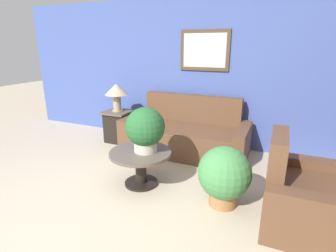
{
  "coord_description": "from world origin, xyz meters",
  "views": [
    {
      "loc": [
        1.64,
        -1.7,
        1.8
      ],
      "look_at": [
        0.11,
        1.77,
        0.62
      ],
      "focal_mm": 28.0,
      "sensor_mm": 36.0,
      "label": 1
    }
  ],
  "objects_px": {
    "couch_main": "(185,135)",
    "table_lamp": "(116,91)",
    "coffee_table": "(141,161)",
    "potted_plant_on_table": "(145,129)",
    "potted_plant_floor": "(224,175)",
    "armchair": "(310,199)",
    "side_table": "(118,126)"
  },
  "relations": [
    {
      "from": "potted_plant_floor",
      "to": "armchair",
      "type": "bearing_deg",
      "value": 0.51
    },
    {
      "from": "coffee_table",
      "to": "potted_plant_on_table",
      "type": "distance_m",
      "value": 0.44
    },
    {
      "from": "side_table",
      "to": "table_lamp",
      "type": "bearing_deg",
      "value": 0.0
    },
    {
      "from": "coffee_table",
      "to": "potted_plant_floor",
      "type": "height_order",
      "value": "potted_plant_floor"
    },
    {
      "from": "couch_main",
      "to": "armchair",
      "type": "height_order",
      "value": "same"
    },
    {
      "from": "armchair",
      "to": "table_lamp",
      "type": "distance_m",
      "value": 3.52
    },
    {
      "from": "potted_plant_floor",
      "to": "coffee_table",
      "type": "bearing_deg",
      "value": 178.19
    },
    {
      "from": "couch_main",
      "to": "potted_plant_floor",
      "type": "height_order",
      "value": "couch_main"
    },
    {
      "from": "armchair",
      "to": "potted_plant_floor",
      "type": "relative_size",
      "value": 1.45
    },
    {
      "from": "coffee_table",
      "to": "couch_main",
      "type": "bearing_deg",
      "value": 83.72
    },
    {
      "from": "couch_main",
      "to": "table_lamp",
      "type": "bearing_deg",
      "value": -178.72
    },
    {
      "from": "table_lamp",
      "to": "potted_plant_floor",
      "type": "relative_size",
      "value": 0.72
    },
    {
      "from": "potted_plant_on_table",
      "to": "coffee_table",
      "type": "bearing_deg",
      "value": -141.8
    },
    {
      "from": "potted_plant_on_table",
      "to": "armchair",
      "type": "bearing_deg",
      "value": -2.14
    },
    {
      "from": "coffee_table",
      "to": "potted_plant_on_table",
      "type": "relative_size",
      "value": 1.38
    },
    {
      "from": "couch_main",
      "to": "potted_plant_floor",
      "type": "xyz_separation_m",
      "value": [
        0.96,
        -1.34,
        0.09
      ]
    },
    {
      "from": "potted_plant_on_table",
      "to": "potted_plant_floor",
      "type": "distance_m",
      "value": 1.12
    },
    {
      "from": "couch_main",
      "to": "table_lamp",
      "type": "relative_size",
      "value": 4.09
    },
    {
      "from": "armchair",
      "to": "table_lamp",
      "type": "xyz_separation_m",
      "value": [
        -3.2,
        1.3,
        0.67
      ]
    },
    {
      "from": "coffee_table",
      "to": "table_lamp",
      "type": "xyz_separation_m",
      "value": [
        -1.21,
        1.28,
        0.63
      ]
    },
    {
      "from": "table_lamp",
      "to": "potted_plant_floor",
      "type": "bearing_deg",
      "value": -29.48
    },
    {
      "from": "coffee_table",
      "to": "potted_plant_on_table",
      "type": "xyz_separation_m",
      "value": [
        0.06,
        0.04,
        0.44
      ]
    },
    {
      "from": "coffee_table",
      "to": "side_table",
      "type": "relative_size",
      "value": 1.35
    },
    {
      "from": "side_table",
      "to": "armchair",
      "type": "bearing_deg",
      "value": -22.18
    },
    {
      "from": "table_lamp",
      "to": "potted_plant_on_table",
      "type": "relative_size",
      "value": 0.89
    },
    {
      "from": "side_table",
      "to": "table_lamp",
      "type": "distance_m",
      "value": 0.67
    },
    {
      "from": "table_lamp",
      "to": "potted_plant_floor",
      "type": "distance_m",
      "value": 2.73
    },
    {
      "from": "couch_main",
      "to": "potted_plant_on_table",
      "type": "xyz_separation_m",
      "value": [
        -0.09,
        -1.26,
        0.47
      ]
    },
    {
      "from": "table_lamp",
      "to": "armchair",
      "type": "bearing_deg",
      "value": -22.18
    },
    {
      "from": "armchair",
      "to": "table_lamp",
      "type": "bearing_deg",
      "value": 67.57
    },
    {
      "from": "potted_plant_floor",
      "to": "couch_main",
      "type": "bearing_deg",
      "value": 125.7
    },
    {
      "from": "couch_main",
      "to": "table_lamp",
      "type": "height_order",
      "value": "table_lamp"
    }
  ]
}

